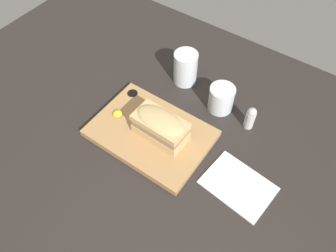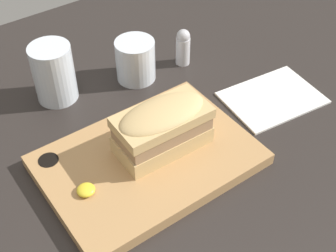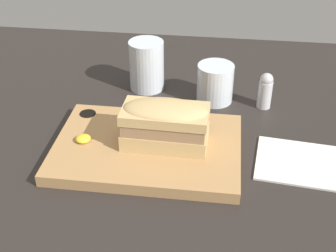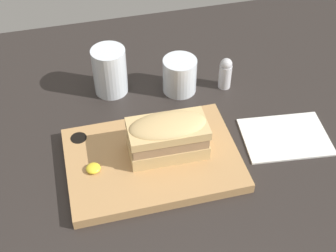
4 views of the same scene
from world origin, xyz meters
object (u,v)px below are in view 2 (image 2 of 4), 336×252
(salt_shaker, at_px, (183,47))
(napkin, at_px, (272,98))
(water_glass, at_px, (54,76))
(wine_glass, at_px, (136,62))
(sandwich, at_px, (162,126))
(serving_board, at_px, (148,160))

(salt_shaker, bearing_deg, napkin, -70.26)
(water_glass, distance_m, wine_glass, 0.16)
(napkin, xyz_separation_m, salt_shaker, (-0.07, 0.19, 0.04))
(napkin, bearing_deg, water_glass, 143.52)
(sandwich, height_order, wine_glass, sandwich)
(water_glass, bearing_deg, wine_glass, -13.22)
(napkin, bearing_deg, salt_shaker, 109.74)
(water_glass, bearing_deg, salt_shaker, -11.11)
(serving_board, distance_m, sandwich, 0.06)
(salt_shaker, bearing_deg, water_glass, 168.89)
(wine_glass, xyz_separation_m, napkin, (0.17, -0.21, -0.04))
(wine_glass, bearing_deg, napkin, -49.93)
(sandwich, bearing_deg, napkin, -0.63)
(sandwich, bearing_deg, wine_glass, 68.70)
(sandwich, height_order, napkin, sandwich)
(salt_shaker, bearing_deg, sandwich, -134.26)
(wine_glass, bearing_deg, sandwich, -111.30)
(water_glass, height_order, salt_shaker, water_glass)
(wine_glass, bearing_deg, water_glass, 166.78)
(sandwich, distance_m, salt_shaker, 0.27)
(serving_board, xyz_separation_m, napkin, (0.29, 0.00, -0.01))
(serving_board, distance_m, water_glass, 0.25)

